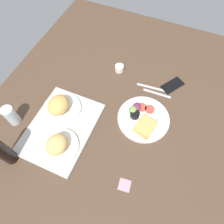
# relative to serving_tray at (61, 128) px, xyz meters

# --- Properties ---
(ground_plane) EXTENTS (1.90, 1.50, 0.03)m
(ground_plane) POSITION_rel_serving_tray_xyz_m (0.16, -0.25, -0.02)
(ground_plane) COLOR #4C3828
(serving_tray) EXTENTS (0.45, 0.33, 0.02)m
(serving_tray) POSITION_rel_serving_tray_xyz_m (0.00, 0.00, 0.00)
(serving_tray) COLOR #B2B2AD
(serving_tray) RESTS_ON ground_plane
(bread_plate_near) EXTENTS (0.20, 0.20, 0.09)m
(bread_plate_near) POSITION_rel_serving_tray_xyz_m (-0.10, -0.05, 0.04)
(bread_plate_near) COLOR white
(bread_plate_near) RESTS_ON serving_tray
(bread_plate_far) EXTENTS (0.22, 0.22, 0.10)m
(bread_plate_far) POSITION_rel_serving_tray_xyz_m (0.09, 0.05, 0.05)
(bread_plate_far) COLOR white
(bread_plate_far) RESTS_ON serving_tray
(plate_with_salad) EXTENTS (0.29, 0.29, 0.05)m
(plate_with_salad) POSITION_rel_serving_tray_xyz_m (0.22, -0.39, 0.01)
(plate_with_salad) COLOR white
(plate_with_salad) RESTS_ON ground_plane
(drinking_glass) EXTENTS (0.06, 0.06, 0.12)m
(drinking_glass) POSITION_rel_serving_tray_xyz_m (-0.06, 0.26, 0.05)
(drinking_glass) COLOR silver
(drinking_glass) RESTS_ON ground_plane
(soda_bottle) EXTENTS (0.06, 0.06, 0.21)m
(soda_bottle) POSITION_rel_serving_tray_xyz_m (-0.24, 0.15, 0.10)
(soda_bottle) COLOR black
(soda_bottle) RESTS_ON ground_plane
(espresso_cup) EXTENTS (0.06, 0.06, 0.04)m
(espresso_cup) POSITION_rel_serving_tray_xyz_m (0.51, -0.14, 0.01)
(espresso_cup) COLOR silver
(espresso_cup) RESTS_ON ground_plane
(fork) EXTENTS (0.02, 0.17, 0.01)m
(fork) POSITION_rel_serving_tray_xyz_m (0.43, -0.41, -0.01)
(fork) COLOR #B7B7BC
(fork) RESTS_ON ground_plane
(knife) EXTENTS (0.03, 0.19, 0.01)m
(knife) POSITION_rel_serving_tray_xyz_m (0.46, -0.37, -0.01)
(knife) COLOR #B7B7BC
(knife) RESTS_ON ground_plane
(cell_phone) EXTENTS (0.16, 0.14, 0.01)m
(cell_phone) POSITION_rel_serving_tray_xyz_m (0.52, -0.49, -0.00)
(cell_phone) COLOR black
(cell_phone) RESTS_ON ground_plane
(sticky_note) EXTENTS (0.06, 0.06, 0.00)m
(sticky_note) POSITION_rel_serving_tray_xyz_m (-0.14, -0.43, -0.01)
(sticky_note) COLOR pink
(sticky_note) RESTS_ON ground_plane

